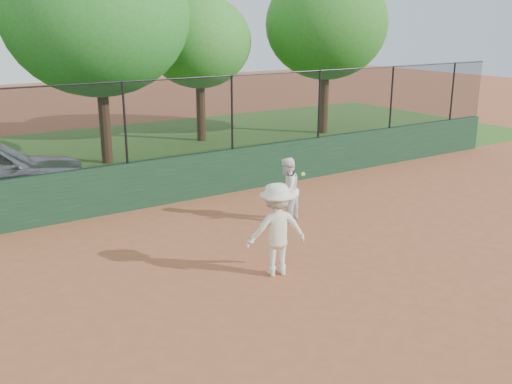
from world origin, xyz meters
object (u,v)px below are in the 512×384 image
tree_3 (199,42)px  tree_4 (327,25)px  tree_2 (97,15)px  player_main (276,229)px  player_second (287,190)px

tree_3 → tree_4: tree_4 is taller
tree_2 → tree_3: (4.42, 1.63, -0.95)m
player_main → tree_4: size_ratio=0.30×
player_second → tree_2: 9.12m
player_main → tree_2: tree_2 is taller
player_second → tree_4: bearing=-161.4°
player_second → tree_2: bearing=-106.5°
player_second → tree_2: tree_2 is taller
player_main → player_second: bearing=50.4°
tree_2 → tree_4: (9.53, 0.23, -0.32)m
player_main → tree_3: tree_3 is taller
player_main → tree_3: bearing=68.4°
player_second → tree_4: 12.05m
player_second → tree_3: size_ratio=0.28×
tree_3 → tree_4: (5.11, -1.40, 0.63)m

